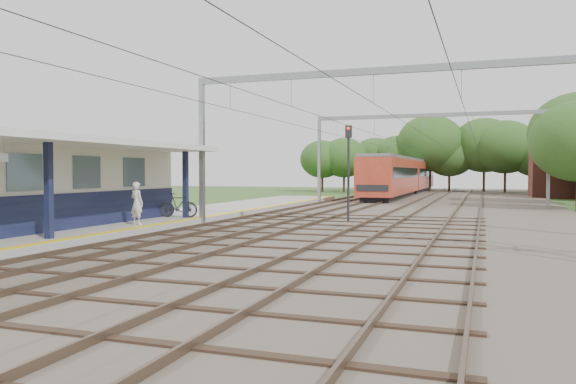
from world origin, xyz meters
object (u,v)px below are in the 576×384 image
at_px(train, 405,175).
at_px(signal_post, 348,159).
at_px(person, 137,203).
at_px(bicycle, 178,205).

xyz_separation_m(train, signal_post, (1.85, -34.46, 1.01)).
bearing_deg(person, bicycle, -70.20).
bearing_deg(bicycle, person, 178.37).
distance_m(person, bicycle, 3.90).
height_order(person, signal_post, signal_post).
xyz_separation_m(bicycle, train, (5.80, 37.79, 1.23)).
relative_size(person, bicycle, 0.92).
relative_size(person, train, 0.05).
height_order(train, signal_post, signal_post).
bearing_deg(signal_post, person, -146.55).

